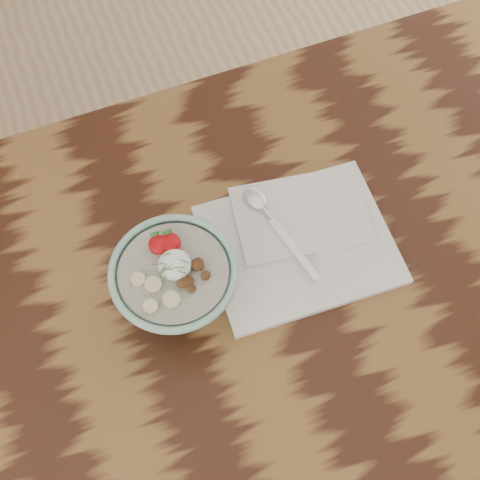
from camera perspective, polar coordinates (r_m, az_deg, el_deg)
name	(u,v)px	position (r cm, az deg, el deg)	size (l,w,h in cm)	color
table	(178,366)	(106.11, -5.30, -10.67)	(160.00, 90.00, 75.00)	#33170C
breakfast_bowl	(176,282)	(94.26, -5.52, -3.62)	(17.81, 17.81, 11.75)	#89B8A4
napkin	(299,238)	(103.15, 5.09, 0.18)	(29.03, 24.75, 1.72)	white
spoon	(265,210)	(103.54, 2.11, 2.57)	(6.00, 18.88, 0.99)	silver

